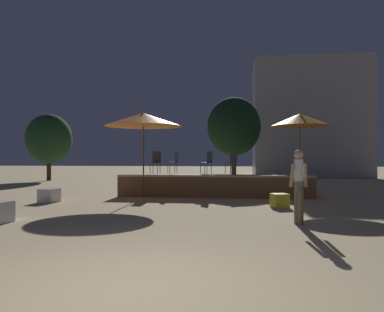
% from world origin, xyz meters
% --- Properties ---
extents(ground_plane, '(120.00, 120.00, 0.00)m').
position_xyz_m(ground_plane, '(0.00, 0.00, 0.00)').
color(ground_plane, '#D1B784').
extents(wooden_deck, '(7.36, 2.43, 0.85)m').
position_xyz_m(wooden_deck, '(0.47, 10.99, 0.39)').
color(wooden_deck, brown).
rests_on(wooden_deck, ground).
extents(patio_umbrella_0, '(2.88, 2.88, 3.24)m').
position_xyz_m(patio_umbrella_0, '(-2.15, 9.61, 2.91)').
color(patio_umbrella_0, brown).
rests_on(patio_umbrella_0, ground).
extents(patio_umbrella_1, '(2.10, 2.10, 3.16)m').
position_xyz_m(patio_umbrella_1, '(3.57, 9.81, 2.85)').
color(patio_umbrella_1, brown).
rests_on(patio_umbrella_1, ground).
extents(cube_seat_0, '(0.64, 0.64, 0.45)m').
position_xyz_m(cube_seat_0, '(-4.98, 7.94, 0.22)').
color(cube_seat_0, white).
rests_on(cube_seat_0, ground).
extents(cube_seat_2, '(0.57, 0.57, 0.41)m').
position_xyz_m(cube_seat_2, '(2.58, 7.45, 0.21)').
color(cube_seat_2, yellow).
rests_on(cube_seat_2, ground).
extents(person_0, '(0.44, 0.28, 1.67)m').
position_xyz_m(person_0, '(2.67, 4.58, 0.90)').
color(person_0, '#72664C').
rests_on(person_0, ground).
extents(bistro_chair_0, '(0.46, 0.46, 0.90)m').
position_xyz_m(bistro_chair_0, '(-1.25, 11.28, 1.39)').
color(bistro_chair_0, '#1E4C47').
rests_on(bistro_chair_0, wooden_deck).
extents(bistro_chair_1, '(0.48, 0.48, 0.90)m').
position_xyz_m(bistro_chair_1, '(0.18, 10.67, 1.39)').
color(bistro_chair_1, '#1E4C47').
rests_on(bistro_chair_1, wooden_deck).
extents(bistro_chair_2, '(0.41, 0.41, 0.90)m').
position_xyz_m(bistro_chair_2, '(-1.89, 10.62, 1.39)').
color(bistro_chair_2, '#2D3338').
rests_on(bistro_chair_2, wooden_deck).
extents(bistro_chair_3, '(0.48, 0.48, 0.90)m').
position_xyz_m(bistro_chair_3, '(1.13, 10.96, 1.39)').
color(bistro_chair_3, '#47474C').
rests_on(bistro_chair_3, wooden_deck).
extents(background_tree_0, '(3.11, 3.11, 5.03)m').
position_xyz_m(background_tree_0, '(1.17, 18.02, 3.31)').
color(background_tree_0, '#3D2B1C').
rests_on(background_tree_0, ground).
extents(background_tree_1, '(2.93, 2.93, 4.33)m').
position_xyz_m(background_tree_1, '(-10.83, 19.12, 2.71)').
color(background_tree_1, '#3D2B1C').
rests_on(background_tree_1, ground).
extents(distant_building, '(8.47, 4.96, 8.92)m').
position_xyz_m(distant_building, '(6.95, 26.03, 4.46)').
color(distant_building, gray).
rests_on(distant_building, ground).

